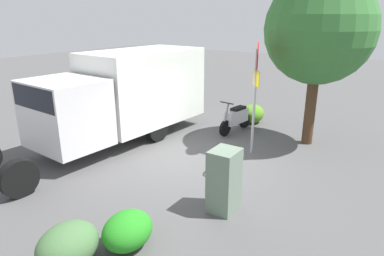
# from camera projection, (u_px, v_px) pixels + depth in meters

# --- Properties ---
(ground_plane) EXTENTS (60.00, 60.00, 0.00)m
(ground_plane) POSITION_uv_depth(u_px,v_px,m) (196.00, 161.00, 9.82)
(ground_plane) COLOR #4D4C4D
(box_truck_near) EXTENTS (7.71, 2.73, 2.92)m
(box_truck_near) POSITION_uv_depth(u_px,v_px,m) (123.00, 93.00, 11.05)
(box_truck_near) COLOR black
(box_truck_near) RESTS_ON ground
(motorcycle) EXTENTS (1.81, 0.60, 1.20)m
(motorcycle) POSITION_uv_depth(u_px,v_px,m) (236.00, 118.00, 12.19)
(motorcycle) COLOR black
(motorcycle) RESTS_ON ground
(stop_sign) EXTENTS (0.71, 0.33, 3.31)m
(stop_sign) POSITION_uv_depth(u_px,v_px,m) (256.00, 81.00, 9.73)
(stop_sign) COLOR #9E9EA3
(stop_sign) RESTS_ON ground
(street_tree) EXTENTS (3.28, 3.28, 5.26)m
(street_tree) POSITION_uv_depth(u_px,v_px,m) (319.00, 30.00, 10.10)
(street_tree) COLOR #47301E
(street_tree) RESTS_ON ground
(utility_cabinet) EXTENTS (0.65, 0.54, 1.38)m
(utility_cabinet) POSITION_uv_depth(u_px,v_px,m) (224.00, 180.00, 7.15)
(utility_cabinet) COLOR slate
(utility_cabinet) RESTS_ON ground
(bike_rack_hoop) EXTENTS (0.85, 0.05, 0.85)m
(bike_rack_hoop) POSITION_uv_depth(u_px,v_px,m) (215.00, 171.00, 9.15)
(bike_rack_hoop) COLOR #B7B7BC
(bike_rack_hoop) RESTS_ON ground
(shrub_near_sign) EXTENTS (1.06, 0.87, 0.72)m
(shrub_near_sign) POSITION_uv_depth(u_px,v_px,m) (252.00, 114.00, 13.26)
(shrub_near_sign) COLOR #4D8620
(shrub_near_sign) RESTS_ON ground
(shrub_mid_verge) EXTENTS (1.09, 0.89, 0.74)m
(shrub_mid_verge) POSITION_uv_depth(u_px,v_px,m) (68.00, 245.00, 5.62)
(shrub_mid_verge) COLOR #436A3D
(shrub_mid_verge) RESTS_ON ground
(shrub_by_tree) EXTENTS (1.00, 0.81, 0.68)m
(shrub_by_tree) POSITION_uv_depth(u_px,v_px,m) (128.00, 230.00, 6.07)
(shrub_by_tree) COLOR #24861E
(shrub_by_tree) RESTS_ON ground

